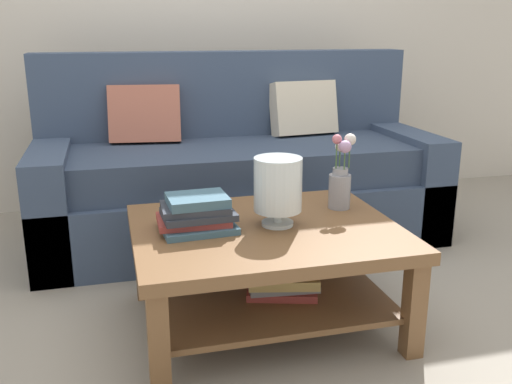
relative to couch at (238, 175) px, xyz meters
name	(u,v)px	position (x,y,z in m)	size (l,w,h in m)	color
ground_plane	(263,292)	(-0.06, -0.81, -0.36)	(10.00, 10.00, 0.00)	gray
back_wall	(199,4)	(-0.06, 0.84, 0.99)	(6.40, 0.12, 2.70)	beige
couch	(238,175)	(0.00, 0.00, 0.00)	(2.25, 0.90, 1.06)	#384760
coffee_table	(267,254)	(-0.13, -1.08, -0.05)	(1.05, 0.85, 0.43)	brown
book_stack_main	(197,214)	(-0.40, -1.05, 0.13)	(0.31, 0.24, 0.14)	#3D6075
glass_hurricane_vase	(278,186)	(-0.08, -1.08, 0.23)	(0.19, 0.19, 0.28)	silver
flower_pitcher	(341,179)	(0.25, -0.93, 0.20)	(0.11, 0.11, 0.33)	gray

